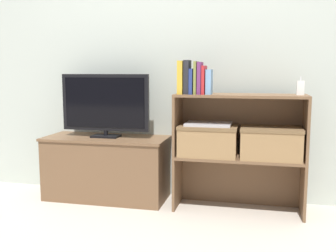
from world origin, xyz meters
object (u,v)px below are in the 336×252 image
object	(u,v)px
book_navy	(192,81)
book_olive	(196,78)
tv_stand	(107,168)
baby_monitor	(300,88)
laptop	(209,124)
book_charcoal	(187,77)
book_skyblue	(209,82)
storage_basket_right	(271,141)
book_crimson	(204,80)
storage_basket_left	(208,139)
book_plum	(200,78)
tv	(105,104)
book_mustard	(181,77)

from	to	relation	value
book_navy	book_olive	xyz separation A→B (m)	(0.03, -0.00, 0.03)
tv_stand	book_navy	distance (m)	1.02
baby_monitor	laptop	distance (m)	0.70
book_charcoal	book_navy	size ratio (longest dim) A/B	1.33
book_skyblue	storage_basket_right	size ratio (longest dim) A/B	0.41
storage_basket_right	book_charcoal	bearing A→B (deg)	-175.75
tv_stand	book_crimson	world-z (taller)	book_crimson
baby_monitor	storage_basket_left	world-z (taller)	baby_monitor
book_plum	baby_monitor	distance (m)	0.71
book_olive	book_skyblue	bearing A→B (deg)	0.00
book_plum	book_skyblue	bearing A→B (deg)	0.00
tv	storage_basket_left	world-z (taller)	tv
tv	baby_monitor	world-z (taller)	tv
book_charcoal	book_olive	world-z (taller)	book_charcoal
tv	laptop	xyz separation A→B (m)	(0.84, -0.05, -0.13)
tv_stand	storage_basket_left	bearing A→B (deg)	-3.64
laptop	book_skyblue	bearing A→B (deg)	-82.98
laptop	storage_basket_right	bearing A→B (deg)	0.00
book_charcoal	book_navy	bearing A→B (deg)	0.00
book_olive	laptop	world-z (taller)	book_olive
baby_monitor	book_navy	bearing A→B (deg)	-175.47
tv_stand	baby_monitor	distance (m)	1.62
book_charcoal	tv	bearing A→B (deg)	171.92
tv_stand	storage_basket_right	size ratio (longest dim) A/B	2.31
book_mustard	book_charcoal	world-z (taller)	book_charcoal
storage_basket_right	tv	bearing A→B (deg)	177.71
book_charcoal	storage_basket_left	size ratio (longest dim) A/B	0.57
book_charcoal	storage_basket_right	xyz separation A→B (m)	(0.61, 0.05, -0.46)
book_navy	laptop	xyz separation A→B (m)	(0.12, 0.05, -0.32)
baby_monitor	laptop	bearing A→B (deg)	-178.66
tv_stand	laptop	world-z (taller)	laptop
book_olive	laptop	distance (m)	0.36
book_navy	baby_monitor	xyz separation A→B (m)	(0.76, 0.06, -0.04)
book_charcoal	laptop	xyz separation A→B (m)	(0.15, 0.05, -0.35)
tv_stand	book_skyblue	distance (m)	1.11
tv_stand	storage_basket_right	world-z (taller)	storage_basket_right
book_navy	book_plum	world-z (taller)	book_plum
book_skyblue	tv_stand	bearing A→B (deg)	173.33
book_navy	book_skyblue	xyz separation A→B (m)	(0.12, -0.00, -0.00)
tv	book_crimson	distance (m)	0.84
book_mustard	baby_monitor	world-z (taller)	book_mustard
book_plum	book_skyblue	world-z (taller)	book_plum
book_charcoal	laptop	distance (m)	0.38
book_charcoal	storage_basket_left	world-z (taller)	book_charcoal
book_mustard	storage_basket_left	xyz separation A→B (m)	(0.20, 0.05, -0.46)
tv	book_navy	xyz separation A→B (m)	(0.72, -0.10, 0.18)
book_olive	book_skyblue	xyz separation A→B (m)	(0.10, 0.00, -0.03)
tv	book_plum	xyz separation A→B (m)	(0.78, -0.10, 0.21)
tv_stand	book_mustard	world-z (taller)	book_mustard
tv	book_olive	distance (m)	0.78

